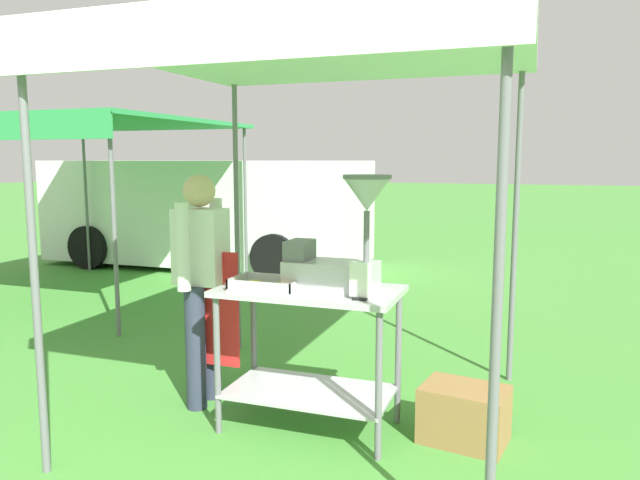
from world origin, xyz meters
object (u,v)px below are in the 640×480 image
donut_tray (269,286)px  menu_sign (360,284)px  supply_crate (464,414)px  donut_cart (309,329)px  donut_fryer (341,246)px  neighbour_tent (90,126)px  van_white (207,211)px  vendor (202,277)px  stall_canopy (314,61)px

donut_tray → menu_sign: (0.61, -0.08, 0.07)m
donut_tray → supply_crate: (1.18, 0.25, -0.77)m
donut_cart → donut_fryer: 0.57m
donut_cart → menu_sign: menu_sign is taller
donut_tray → donut_fryer: size_ratio=0.60×
donut_fryer → neighbour_tent: (-4.02, 2.60, 0.92)m
donut_fryer → van_white: van_white is taller
donut_cart → vendor: vendor is taller
donut_tray → stall_canopy: bearing=43.8°
supply_crate → donut_tray: bearing=-168.0°
donut_tray → neighbour_tent: 4.65m
stall_canopy → menu_sign: 1.39m
donut_tray → donut_fryer: (0.43, 0.11, 0.25)m
supply_crate → neighbour_tent: 5.71m
donut_cart → neighbour_tent: size_ratio=0.38×
stall_canopy → donut_fryer: bearing=-27.5°
donut_tray → van_white: size_ratio=0.08×
van_white → stall_canopy: bearing=-53.6°
neighbour_tent → supply_crate: bearing=-27.3°
donut_fryer → neighbour_tent: bearing=147.1°
donut_tray → donut_fryer: donut_fryer is taller
donut_cart → neighbour_tent: 4.84m
stall_canopy → vendor: (-0.84, 0.03, -1.40)m
supply_crate → neighbour_tent: neighbour_tent is taller
donut_cart → supply_crate: size_ratio=2.05×
menu_sign → van_white: (-4.09, 5.32, -0.13)m
donut_cart → vendor: bearing=171.5°
donut_cart → menu_sign: (0.38, -0.20, 0.35)m
vendor → neighbour_tent: bearing=140.4°
donut_cart → donut_tray: (-0.22, -0.12, 0.28)m
menu_sign → neighbour_tent: bearing=146.4°
vendor → menu_sign: bearing=-14.9°
donut_tray → neighbour_tent: (-3.59, 2.71, 1.17)m
supply_crate → neighbour_tent: (-4.77, 2.46, 1.94)m
stall_canopy → van_white: 6.40m
stall_canopy → donut_tray: (-0.22, -0.21, -1.37)m
menu_sign → supply_crate: size_ratio=0.40×
donut_fryer → van_white: bearing=127.3°
donut_cart → van_white: bearing=125.9°
donut_tray → supply_crate: 1.43m
donut_fryer → supply_crate: donut_fryer is taller
donut_fryer → vendor: donut_fryer is taller
stall_canopy → donut_fryer: 1.14m
stall_canopy → van_white: size_ratio=0.50×
menu_sign → supply_crate: bearing=30.2°
donut_fryer → supply_crate: size_ratio=1.28×
menu_sign → neighbour_tent: neighbour_tent is taller
vendor → van_white: size_ratio=0.31×
van_white → vendor: bearing=-60.2°
donut_tray → vendor: size_ratio=0.27×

